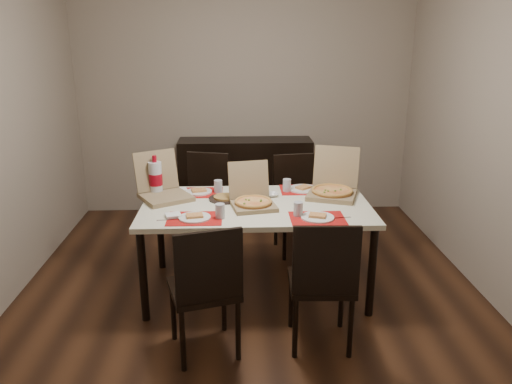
% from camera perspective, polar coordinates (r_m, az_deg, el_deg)
% --- Properties ---
extents(ground, '(3.80, 4.00, 0.02)m').
position_cam_1_polar(ground, '(4.27, -0.70, -11.02)').
color(ground, '#3F2313').
rests_on(ground, ground).
extents(room_walls, '(3.84, 4.02, 2.62)m').
position_cam_1_polar(room_walls, '(4.19, -0.96, 13.47)').
color(room_walls, gray).
rests_on(room_walls, ground).
extents(sideboard, '(1.50, 0.40, 0.90)m').
position_cam_1_polar(sideboard, '(5.75, -1.22, 1.60)').
color(sideboard, black).
rests_on(sideboard, ground).
extents(dining_table, '(1.80, 1.00, 0.75)m').
position_cam_1_polar(dining_table, '(3.98, -0.00, -2.29)').
color(dining_table, beige).
rests_on(dining_table, ground).
extents(chair_near_left, '(0.52, 0.52, 0.93)m').
position_cam_1_polar(chair_near_left, '(3.24, -5.77, -10.63)').
color(chair_near_left, black).
rests_on(chair_near_left, ground).
extents(chair_near_right, '(0.44, 0.44, 0.93)m').
position_cam_1_polar(chair_near_right, '(3.33, 7.62, -9.88)').
color(chair_near_right, black).
rests_on(chair_near_right, ground).
extents(chair_far_left, '(0.51, 0.51, 0.93)m').
position_cam_1_polar(chair_far_left, '(4.91, -5.82, -0.57)').
color(chair_far_left, black).
rests_on(chair_far_left, ground).
extents(chair_far_right, '(0.48, 0.48, 0.93)m').
position_cam_1_polar(chair_far_right, '(4.85, 4.67, -0.79)').
color(chair_far_right, black).
rests_on(chair_far_right, ground).
extents(setting_near_left, '(0.49, 0.30, 0.11)m').
position_cam_1_polar(setting_near_left, '(3.67, -6.56, -2.71)').
color(setting_near_left, '#BE0C0C').
rests_on(setting_near_left, dining_table).
extents(setting_near_right, '(0.45, 0.30, 0.11)m').
position_cam_1_polar(setting_near_right, '(3.68, 6.43, -2.64)').
color(setting_near_right, '#BE0C0C').
rests_on(setting_near_right, dining_table).
extents(setting_far_left, '(0.44, 0.30, 0.11)m').
position_cam_1_polar(setting_far_left, '(4.25, -6.20, 0.20)').
color(setting_far_left, '#BE0C0C').
rests_on(setting_far_left, dining_table).
extents(setting_far_right, '(0.47, 0.30, 0.11)m').
position_cam_1_polar(setting_far_right, '(4.31, 4.97, 0.46)').
color(setting_far_right, '#BE0C0C').
rests_on(setting_far_right, dining_table).
extents(napkin_loose, '(0.14, 0.15, 0.02)m').
position_cam_1_polar(napkin_loose, '(3.90, 0.43, -1.52)').
color(napkin_loose, white).
rests_on(napkin_loose, dining_table).
extents(pizza_box_center, '(0.39, 0.42, 0.33)m').
position_cam_1_polar(pizza_box_center, '(3.89, -0.42, -0.87)').
color(pizza_box_center, olive).
rests_on(pizza_box_center, dining_table).
extents(pizza_box_right, '(0.50, 0.52, 0.38)m').
position_cam_1_polar(pizza_box_right, '(4.19, 8.76, 0.37)').
color(pizza_box_right, olive).
rests_on(pizza_box_right, dining_table).
extents(pizza_box_left, '(0.52, 0.53, 0.37)m').
position_cam_1_polar(pizza_box_left, '(4.15, -10.52, 0.13)').
color(pizza_box_left, olive).
rests_on(pizza_box_left, dining_table).
extents(faina_plate, '(0.27, 0.27, 0.03)m').
position_cam_1_polar(faina_plate, '(4.07, -3.53, -0.69)').
color(faina_plate, black).
rests_on(faina_plate, dining_table).
extents(dip_bowl, '(0.13, 0.13, 0.03)m').
position_cam_1_polar(dip_bowl, '(4.14, 1.78, -0.31)').
color(dip_bowl, white).
rests_on(dip_bowl, dining_table).
extents(soda_bottle, '(0.11, 0.11, 0.34)m').
position_cam_1_polar(soda_bottle, '(4.22, -11.40, 1.53)').
color(soda_bottle, silver).
rests_on(soda_bottle, dining_table).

